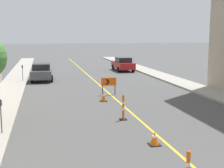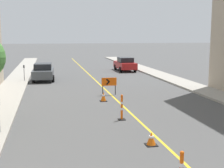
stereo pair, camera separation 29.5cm
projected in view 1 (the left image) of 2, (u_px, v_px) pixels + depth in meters
name	position (u px, v px, depth m)	size (l,w,h in m)	color
lane_stripe	(95.00, 81.00, 28.46)	(0.12, 56.55, 0.01)	gold
sidewalk_left	(14.00, 83.00, 26.92)	(2.12, 56.55, 0.14)	#9E998E
sidewalk_right	(167.00, 78.00, 29.98)	(2.12, 56.55, 0.14)	#9E998E
traffic_cone_second	(154.00, 139.00, 11.94)	(0.44, 0.44, 0.52)	black
traffic_cone_third	(104.00, 97.00, 19.80)	(0.43, 0.43, 0.59)	black
delineator_post_rear	(123.00, 109.00, 15.45)	(0.35, 0.35, 1.28)	black
arrow_barricade_primary	(109.00, 83.00, 21.79)	(1.06, 0.10, 1.22)	#EF560C
parked_car_curb_near	(42.00, 72.00, 28.68)	(2.01, 4.38, 1.59)	#474C51
parked_car_curb_mid	(123.00, 64.00, 36.30)	(1.94, 4.32, 1.59)	maroon
parking_meter_near_curb	(1.00, 109.00, 12.88)	(0.12, 0.11, 1.44)	#4C4C51
parking_meter_far_curb	(22.00, 70.00, 27.56)	(0.12, 0.11, 1.40)	#4C4C51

